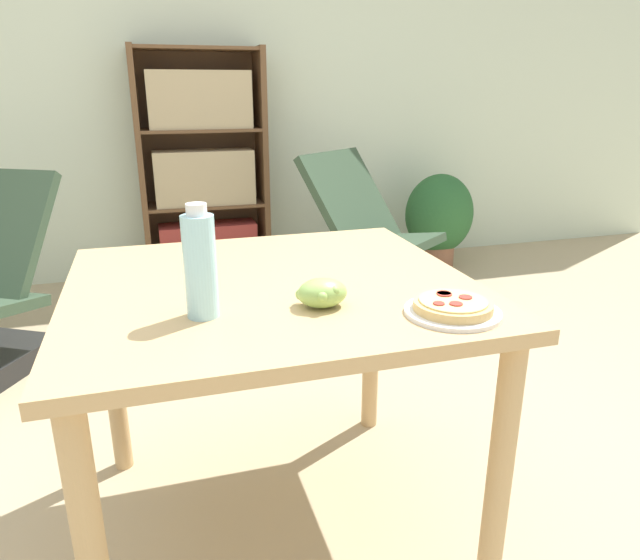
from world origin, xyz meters
TOP-DOWN VIEW (x-y plane):
  - ground_plane at (0.00, 0.00)m, footprint 14.00×14.00m
  - wall_back at (0.00, 2.62)m, footprint 8.00×0.05m
  - dining_table at (0.08, 0.01)m, footprint 1.03×0.95m
  - pizza_on_plate at (0.42, -0.33)m, footprint 0.21×0.21m
  - grape_bunch at (0.15, -0.20)m, footprint 0.12×0.10m
  - drink_bottle at (-0.11, -0.18)m, footprint 0.07×0.07m
  - lounge_chair_far at (1.04, 1.70)m, footprint 0.87×0.96m
  - bookshelf at (0.14, 2.44)m, footprint 0.81×0.31m
  - potted_plant_floor at (1.75, 2.20)m, footprint 0.49×0.42m

SIDE VIEW (x-z plane):
  - ground_plane at x=0.00m, z-range 0.00..0.00m
  - lounge_chair_far at x=1.04m, z-range -0.15..0.73m
  - potted_plant_floor at x=1.75m, z-range 0.03..0.70m
  - dining_table at x=0.08m, z-range 0.28..1.04m
  - bookshelf at x=0.14m, z-range -0.04..1.45m
  - pizza_on_plate at x=0.42m, z-range 0.76..0.80m
  - grape_bunch at x=0.15m, z-range 0.77..0.83m
  - drink_bottle at x=-0.11m, z-range 0.76..1.01m
  - wall_back at x=0.00m, z-range 0.00..2.60m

